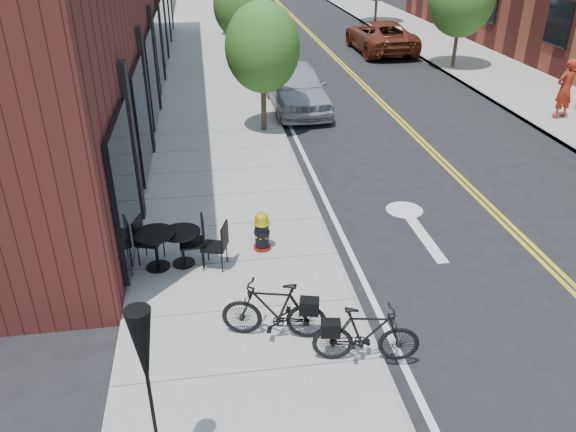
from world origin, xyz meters
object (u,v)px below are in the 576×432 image
fire_hydrant (262,231)px  pedestrian (565,89)px  bistro_set_c (182,243)px  parked_car_c (252,14)px  bistro_set_b (156,245)px  parked_car_b (268,34)px  patio_umbrella (145,362)px  bicycle_left (274,310)px  parked_car_far (380,36)px  bicycle_right (366,335)px  parked_car_a (297,87)px

fire_hydrant → pedestrian: 12.59m
bistro_set_c → pedestrian: bearing=47.2°
parked_car_c → bistro_set_b: bearing=-102.5°
parked_car_b → parked_car_c: size_ratio=0.84×
patio_umbrella → parked_car_c: patio_umbrella is taller
parked_car_c → pedestrian: size_ratio=2.93×
fire_hydrant → bicycle_left: bearing=-75.6°
fire_hydrant → bistro_set_b: size_ratio=0.46×
fire_hydrant → parked_car_far: bearing=83.1°
bicycle_left → parked_car_b: size_ratio=0.35×
bistro_set_c → patio_umbrella: patio_umbrella is taller
bicycle_left → patio_umbrella: patio_umbrella is taller
bistro_set_b → pedestrian: bearing=26.7°
bistro_set_b → patio_umbrella: patio_umbrella is taller
bistro_set_c → parked_car_c: size_ratio=0.31×
bicycle_right → pedestrian: (9.44, 10.18, 0.49)m
parked_car_far → pedestrian: bearing=103.2°
bistro_set_c → patio_umbrella: (-0.21, -4.57, 1.26)m
patio_umbrella → pedestrian: patio_umbrella is taller
parked_car_b → bicycle_left: bearing=-92.2°
bistro_set_b → patio_umbrella: 4.68m
bicycle_right → parked_car_a: 12.82m
fire_hydrant → bicycle_left: bicycle_left is taller
patio_umbrella → parked_car_c: size_ratio=0.42×
bicycle_left → parked_car_far: bearing=173.1°
bistro_set_b → parked_car_b: size_ratio=0.38×
bicycle_left → parked_car_far: parked_car_far is taller
patio_umbrella → parked_car_a: 14.84m
bicycle_left → parked_car_far: (8.02, 20.76, 0.15)m
fire_hydrant → pedestrian: size_ratio=0.43×
parked_car_a → parked_car_far: bearing=56.6°
fire_hydrant → parked_car_c: bearing=101.7°
fire_hydrant → bistro_set_c: bearing=-151.2°
bicycle_left → parked_car_c: (2.36, 28.42, 0.21)m
parked_car_b → bicycle_right: bearing=-88.9°
bistro_set_b → patio_umbrella: (0.27, -4.51, 1.23)m
parked_car_c → patio_umbrella: bearing=-100.7°
parked_car_a → parked_car_c: (0.00, 16.40, 0.03)m
fire_hydrant → bicycle_left: (-0.11, -2.66, 0.11)m
patio_umbrella → bistro_set_c: bearing=87.4°
bistro_set_b → parked_car_far: parked_car_far is taller
fire_hydrant → parked_car_c: parked_car_c is taller
fire_hydrant → bistro_set_b: bearing=-152.4°
bicycle_right → parked_car_b: parked_car_b is taller
fire_hydrant → pedestrian: (10.59, 6.77, 0.58)m
bicycle_left → parked_car_b: parked_car_b is taller
parked_car_far → bistro_set_c: bearing=62.8°
bicycle_left → bistro_set_c: size_ratio=0.95×
bistro_set_b → bistro_set_c: (0.47, 0.06, -0.03)m
parked_car_far → patio_umbrella: bearing=67.1°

